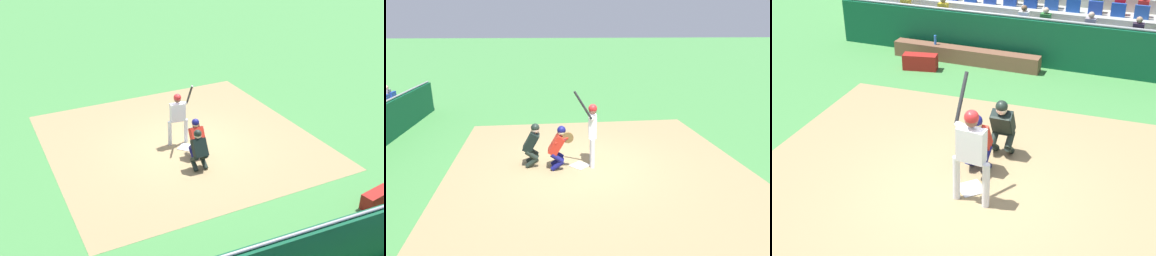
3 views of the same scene
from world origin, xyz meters
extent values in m
plane|color=#428340|center=(0.00, 0.00, 0.00)|extent=(160.00, 160.00, 0.00)
cube|color=#967E55|center=(0.00, 0.50, 0.00)|extent=(8.87, 8.73, 0.01)
cube|color=white|center=(0.00, 0.00, 0.02)|extent=(0.62, 0.62, 0.02)
cylinder|color=silver|center=(-0.41, 0.39, 0.42)|extent=(0.14, 0.14, 0.85)
cylinder|color=silver|center=(0.14, 0.34, 0.42)|extent=(0.14, 0.14, 0.85)
cube|color=silver|center=(-0.13, 0.36, 1.15)|extent=(0.50, 0.26, 0.60)
sphere|color=brown|center=(-0.13, 0.36, 1.60)|extent=(0.22, 0.22, 0.22)
sphere|color=red|center=(-0.13, 0.36, 1.66)|extent=(0.24, 0.24, 0.24)
cylinder|color=silver|center=(-0.08, 0.34, 1.43)|extent=(0.51, 0.18, 0.14)
cylinder|color=silver|center=(0.11, 0.32, 1.43)|extent=(0.18, 0.15, 0.13)
cylinder|color=black|center=(0.16, 0.07, 1.83)|extent=(0.08, 0.51, 0.77)
sphere|color=black|center=(0.16, 0.29, 1.46)|extent=(0.06, 0.06, 0.06)
cylinder|color=navy|center=(-0.05, -0.64, 0.15)|extent=(0.14, 0.38, 0.34)
cylinder|color=navy|center=(-0.05, -0.64, 0.37)|extent=(0.14, 0.38, 0.33)
cylinder|color=navy|center=(0.27, -0.64, 0.15)|extent=(0.14, 0.38, 0.34)
cylinder|color=navy|center=(0.27, -0.64, 0.37)|extent=(0.14, 0.38, 0.33)
cube|color=red|center=(0.11, -0.65, 0.72)|extent=(0.42, 0.49, 0.60)
cube|color=navy|center=(0.11, -0.54, 0.72)|extent=(0.38, 0.28, 0.42)
sphere|color=beige|center=(0.11, -0.51, 1.06)|extent=(0.22, 0.22, 0.22)
cube|color=black|center=(0.11, -0.51, 1.06)|extent=(0.20, 0.14, 0.19)
sphere|color=navy|center=(0.11, -0.51, 1.12)|extent=(0.24, 0.24, 0.24)
cylinder|color=brown|center=(0.23, -0.34, 0.95)|extent=(0.07, 0.30, 0.30)
cylinder|color=red|center=(0.26, -0.52, 0.88)|extent=(0.15, 0.40, 0.22)
cylinder|color=black|center=(-0.30, -1.36, 0.15)|extent=(0.15, 0.39, 0.34)
cylinder|color=black|center=(-0.30, -1.36, 0.37)|extent=(0.15, 0.38, 0.33)
cylinder|color=black|center=(0.02, -1.35, 0.15)|extent=(0.15, 0.39, 0.34)
cylinder|color=black|center=(0.02, -1.35, 0.37)|extent=(0.15, 0.38, 0.33)
cube|color=black|center=(-0.14, -1.37, 0.72)|extent=(0.43, 0.49, 0.60)
cube|color=black|center=(-0.14, -1.26, 0.72)|extent=(0.39, 0.28, 0.43)
sphere|color=beige|center=(-0.14, -1.24, 1.07)|extent=(0.22, 0.22, 0.22)
cube|color=black|center=(-0.14, -1.24, 1.07)|extent=(0.20, 0.14, 0.19)
sphere|color=black|center=(-0.14, -1.24, 1.13)|extent=(0.24, 0.24, 0.24)
cube|color=#0C492C|center=(0.00, -6.42, 0.66)|extent=(13.36, 0.24, 1.32)
cylinder|color=gray|center=(0.00, -6.42, 1.36)|extent=(13.36, 0.07, 0.07)
cube|color=brown|center=(2.40, -5.87, 0.22)|extent=(4.37, 0.40, 0.44)
cylinder|color=blue|center=(3.33, -5.87, 0.58)|extent=(0.07, 0.07, 0.27)
cube|color=maroon|center=(3.39, -4.95, 0.22)|extent=(1.00, 0.54, 0.44)
cube|color=#A5A699|center=(0.00, -8.31, 0.22)|extent=(15.29, 1.00, 0.44)
cube|color=#23449E|center=(-2.09, -8.16, 0.65)|extent=(0.44, 0.10, 0.42)
cube|color=#2B1F2E|center=(-2.09, -8.41, 0.70)|extent=(0.32, 0.22, 0.52)
sphere|color=#A27D5C|center=(-2.09, -8.41, 1.06)|extent=(0.19, 0.19, 0.19)
cube|color=#1541A5|center=(-1.39, -8.16, 0.65)|extent=(0.44, 0.10, 0.42)
cube|color=#19429E|center=(-0.70, -8.16, 0.65)|extent=(0.44, 0.10, 0.42)
cube|color=gray|center=(-0.70, -8.41, 0.70)|extent=(0.32, 0.22, 0.52)
sphere|color=tan|center=(-0.70, -8.41, 1.06)|extent=(0.19, 0.19, 0.19)
cube|color=#19429F|center=(0.00, -8.16, 0.65)|extent=(0.44, 0.10, 0.42)
cube|color=#22449E|center=(0.70, -8.16, 0.65)|extent=(0.44, 0.10, 0.42)
cube|color=#2B6F2E|center=(0.70, -8.41, 0.70)|extent=(0.32, 0.22, 0.52)
sphere|color=#D1AF8C|center=(0.70, -8.41, 1.06)|extent=(0.19, 0.19, 0.19)
cube|color=#1E469B|center=(1.39, -8.16, 0.65)|extent=(0.44, 0.10, 0.42)
cube|color=white|center=(1.39, -8.41, 0.70)|extent=(0.32, 0.22, 0.52)
sphere|color=brown|center=(1.39, -8.41, 1.06)|extent=(0.19, 0.19, 0.19)
cube|color=#153D9B|center=(2.09, -8.16, 0.65)|extent=(0.44, 0.10, 0.42)
cube|color=#20469C|center=(2.79, -8.16, 0.65)|extent=(0.44, 0.10, 0.42)
cube|color=#2248A5|center=(3.48, -8.16, 0.65)|extent=(0.44, 0.10, 0.42)
cube|color=#23409D|center=(4.18, -8.16, 0.65)|extent=(0.44, 0.10, 0.42)
cube|color=gold|center=(4.18, -8.41, 0.70)|extent=(0.32, 0.22, 0.52)
sphere|color=#9E824F|center=(4.18, -8.41, 1.06)|extent=(0.19, 0.19, 0.19)
cube|color=#2040A7|center=(4.87, -8.16, 0.65)|extent=(0.44, 0.10, 0.42)
cube|color=#1B47A9|center=(5.57, -8.16, 0.65)|extent=(0.44, 0.10, 0.42)
cube|color=gold|center=(5.57, -8.41, 0.70)|extent=(0.32, 0.22, 0.52)
cube|color=#1B40A5|center=(6.27, -8.16, 0.65)|extent=(0.44, 0.10, 0.42)
cube|color=#1742A5|center=(6.96, -8.16, 0.65)|extent=(0.44, 0.10, 0.42)
cube|color=#A5A699|center=(0.00, -9.32, 0.44)|extent=(15.29, 1.00, 0.87)
cube|color=#21489D|center=(-2.09, -9.16, 1.08)|extent=(0.44, 0.10, 0.42)
cube|color=red|center=(-2.09, -9.42, 1.13)|extent=(0.32, 0.22, 0.52)
cube|color=#19409F|center=(-1.39, -9.16, 1.08)|extent=(0.44, 0.10, 0.42)
cube|color=red|center=(-1.39, -9.42, 1.13)|extent=(0.32, 0.22, 0.52)
cube|color=#213E9E|center=(-0.70, -9.16, 1.08)|extent=(0.44, 0.10, 0.42)
cube|color=#366B33|center=(-0.70, -9.42, 1.13)|extent=(0.32, 0.22, 0.52)
cube|color=#1A46A7|center=(0.00, -9.16, 1.08)|extent=(0.44, 0.10, 0.42)
cube|color=#2048A1|center=(0.70, -9.16, 1.08)|extent=(0.44, 0.10, 0.42)
cube|color=#302F28|center=(0.70, -9.42, 1.13)|extent=(0.32, 0.22, 0.52)
cube|color=#193B9D|center=(1.39, -9.16, 1.08)|extent=(0.44, 0.10, 0.42)
cube|color=#1F41A1|center=(2.09, -9.16, 1.08)|extent=(0.44, 0.10, 0.42)
cube|color=#A5A699|center=(0.00, -10.32, 0.66)|extent=(15.29, 1.00, 1.31)
camera|label=1|loc=(-5.22, -12.42, 7.47)|focal=44.09mm
camera|label=2|loc=(8.67, -0.66, 3.93)|focal=31.00mm
camera|label=3|loc=(-2.68, 7.22, 5.38)|focal=48.29mm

